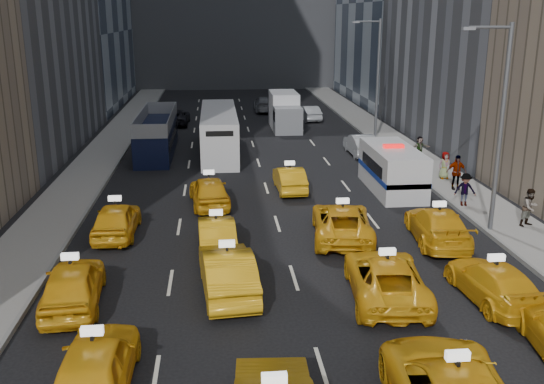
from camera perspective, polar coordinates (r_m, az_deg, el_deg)
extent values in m
cube|color=gray|center=(39.20, -16.68, 2.08)|extent=(3.00, 90.00, 0.15)
cube|color=gray|center=(40.63, 13.78, 2.79)|extent=(3.00, 90.00, 0.15)
cube|color=slate|center=(38.93, -14.59, 2.17)|extent=(0.15, 90.00, 0.18)
cube|color=slate|center=(40.18, 11.82, 2.79)|extent=(0.15, 90.00, 0.18)
cylinder|color=#595B60|center=(27.53, 20.70, 5.29)|extent=(0.20, 0.20, 9.00)
cylinder|color=#595B60|center=(26.72, 19.86, 14.39)|extent=(1.80, 0.12, 0.12)
cube|color=slate|center=(26.36, 18.02, 14.43)|extent=(0.50, 0.22, 0.12)
cylinder|color=#595B60|center=(46.15, 9.91, 10.18)|extent=(0.20, 0.20, 9.00)
cylinder|color=#595B60|center=(45.67, 9.05, 15.57)|extent=(1.80, 0.12, 0.12)
cube|color=slate|center=(45.46, 7.90, 15.55)|extent=(0.50, 0.22, 0.12)
imported|color=#EAA313|center=(16.48, -16.29, -15.47)|extent=(1.89, 4.61, 1.56)
imported|color=#EAA313|center=(21.16, -18.24, -8.26)|extent=(2.19, 4.66, 1.54)
imported|color=#EAA313|center=(21.06, -4.21, -7.46)|extent=(2.12, 4.99, 1.60)
imported|color=#EAA313|center=(21.06, 10.67, -7.93)|extent=(2.94, 5.46, 1.46)
imported|color=#EAA313|center=(21.83, 20.14, -7.97)|extent=(2.15, 4.71, 1.34)
imported|color=#EAA313|center=(27.17, -14.44, -2.52)|extent=(1.79, 4.36, 1.48)
imported|color=#EAA313|center=(24.94, -5.24, -3.90)|extent=(1.64, 4.21, 1.36)
imported|color=#EAA313|center=(26.20, 6.60, -2.82)|extent=(3.09, 5.53, 1.46)
imported|color=#EAA313|center=(26.54, 15.33, -3.05)|extent=(2.59, 5.24, 1.46)
imported|color=#EAA313|center=(30.55, -5.91, 0.07)|extent=(2.29, 4.65, 1.53)
imported|color=#EAA313|center=(33.05, 1.67, 1.25)|extent=(1.53, 4.10, 1.34)
cube|color=silver|center=(33.58, 11.25, 2.12)|extent=(2.88, 6.20, 2.40)
cylinder|color=black|center=(31.55, 10.50, -0.12)|extent=(0.28, 0.96, 0.96)
cylinder|color=black|center=(32.15, 13.92, -0.03)|extent=(0.28, 0.96, 0.96)
cylinder|color=black|center=(35.46, 8.69, 1.80)|extent=(0.28, 0.96, 0.96)
cylinder|color=black|center=(35.99, 11.78, 1.86)|extent=(0.28, 0.96, 0.96)
cube|color=navy|center=(33.62, 11.23, 1.85)|extent=(2.93, 6.21, 0.27)
cube|color=red|center=(33.30, 11.37, 4.26)|extent=(1.12, 0.49, 0.17)
cube|color=black|center=(42.67, -10.77, 5.47)|extent=(3.40, 10.00, 2.85)
cylinder|color=black|center=(39.07, -12.62, 3.05)|extent=(0.28, 1.10, 1.10)
cylinder|color=black|center=(38.87, -9.80, 3.14)|extent=(0.28, 1.10, 1.10)
cylinder|color=black|center=(46.85, -11.47, 5.30)|extent=(0.28, 1.10, 1.10)
cylinder|color=black|center=(46.68, -9.11, 5.38)|extent=(0.28, 1.10, 1.10)
cube|color=silver|center=(42.32, -5.01, 5.67)|extent=(3.87, 11.61, 2.94)
cylinder|color=black|center=(37.82, -6.47, 2.91)|extent=(0.28, 1.10, 1.10)
cylinder|color=black|center=(37.84, -3.33, 2.99)|extent=(0.28, 1.10, 1.10)
cylinder|color=black|center=(47.21, -6.30, 5.61)|extent=(0.28, 1.10, 1.10)
cylinder|color=black|center=(47.22, -3.78, 5.68)|extent=(0.28, 1.10, 1.10)
cube|color=white|center=(51.35, 1.20, 7.63)|extent=(2.49, 6.57, 2.97)
cylinder|color=black|center=(49.11, 0.38, 6.13)|extent=(0.28, 1.10, 1.10)
cylinder|color=black|center=(49.33, 2.62, 6.16)|extent=(0.28, 1.10, 1.10)
cylinder|color=black|center=(53.70, -0.12, 7.02)|extent=(0.28, 1.10, 1.10)
cylinder|color=black|center=(53.91, 1.93, 7.04)|extent=(0.28, 1.10, 1.10)
imported|color=#A9ADB1|center=(42.04, 8.36, 4.45)|extent=(1.59, 4.43, 1.45)
imported|color=black|center=(53.94, -9.03, 6.98)|extent=(2.38, 4.86, 1.33)
imported|color=gray|center=(60.72, -0.67, 8.28)|extent=(2.12, 5.07, 1.46)
imported|color=black|center=(56.43, -4.55, 7.56)|extent=(2.08, 4.15, 1.36)
imported|color=#AAAEB2|center=(55.63, 3.51, 7.44)|extent=(1.85, 4.17, 1.33)
imported|color=gray|center=(29.40, 23.11, -1.34)|extent=(0.95, 0.75, 1.72)
imported|color=gray|center=(31.42, 17.71, 0.22)|extent=(1.12, 0.59, 1.65)
imported|color=gray|center=(34.20, 16.95, 1.79)|extent=(1.12, 0.53, 1.90)
imported|color=gray|center=(36.34, 15.95, 2.44)|extent=(0.82, 0.52, 1.57)
imported|color=gray|center=(40.78, 13.72, 4.05)|extent=(1.47, 0.78, 1.52)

